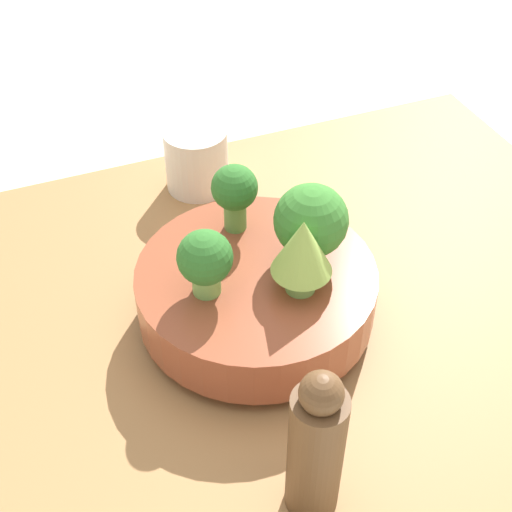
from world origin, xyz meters
The scene contains 9 objects.
ground_plane centered at (0.00, 0.00, 0.00)m, with size 6.00×6.00×0.00m, color beige.
table centered at (0.00, 0.00, 0.02)m, with size 0.90×0.60×0.03m.
bowl centered at (0.01, -0.02, 0.07)m, with size 0.24×0.24×0.07m.
broccoli_floret_left centered at (-0.04, -0.02, 0.14)m, with size 0.05×0.05×0.07m.
romanesco_piece_near centered at (0.04, -0.05, 0.15)m, with size 0.06×0.06×0.08m.
broccoli_floret_back centered at (0.01, 0.05, 0.14)m, with size 0.05×0.05×0.07m.
broccoli_floret_right centered at (0.06, -0.02, 0.14)m, with size 0.07×0.07×0.08m.
cup centered at (0.02, 0.22, 0.07)m, with size 0.08×0.08×0.08m.
pepper_mill centered at (-0.02, -0.22, 0.11)m, with size 0.04×0.04×0.16m.
Camera 1 is at (-0.18, -0.48, 0.57)m, focal length 50.00 mm.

